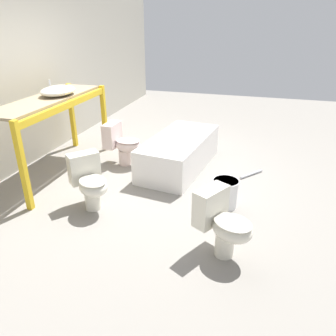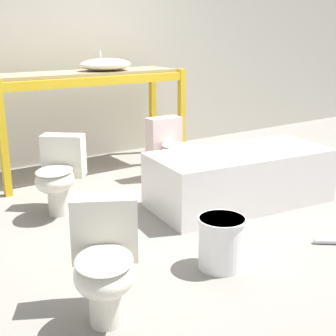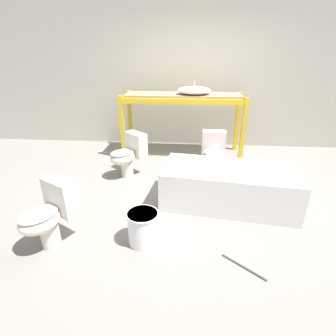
{
  "view_description": "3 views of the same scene",
  "coord_description": "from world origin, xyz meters",
  "px_view_note": "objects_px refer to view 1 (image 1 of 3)",
  "views": [
    {
      "loc": [
        -4.2,
        -1.53,
        2.17
      ],
      "look_at": [
        -0.64,
        -0.48,
        0.46
      ],
      "focal_mm": 35.0,
      "sensor_mm": 36.0,
      "label": 1
    },
    {
      "loc": [
        -2.54,
        -3.37,
        1.56
      ],
      "look_at": [
        -0.46,
        -0.41,
        0.5
      ],
      "focal_mm": 50.0,
      "sensor_mm": 36.0,
      "label": 2
    },
    {
      "loc": [
        -0.14,
        -3.38,
        1.86
      ],
      "look_at": [
        -0.38,
        -0.38,
        0.49
      ],
      "focal_mm": 28.0,
      "sensor_mm": 36.0,
      "label": 3
    }
  ],
  "objects_px": {
    "bathtub_main": "(179,150)",
    "toilet_far": "(90,181)",
    "toilet_extra": "(122,143)",
    "sink_basin": "(58,91)",
    "bucket_white": "(225,193)",
    "toilet_near": "(223,222)"
  },
  "relations": [
    {
      "from": "toilet_near",
      "to": "bucket_white",
      "type": "relative_size",
      "value": 1.88
    },
    {
      "from": "sink_basin",
      "to": "toilet_near",
      "type": "relative_size",
      "value": 0.88
    },
    {
      "from": "toilet_near",
      "to": "toilet_extra",
      "type": "xyz_separation_m",
      "value": [
        1.76,
        1.84,
        0.0
      ]
    },
    {
      "from": "bathtub_main",
      "to": "bucket_white",
      "type": "xyz_separation_m",
      "value": [
        -0.97,
        -0.84,
        -0.1
      ]
    },
    {
      "from": "sink_basin",
      "to": "bathtub_main",
      "type": "relative_size",
      "value": 0.34
    },
    {
      "from": "bathtub_main",
      "to": "toilet_far",
      "type": "xyz_separation_m",
      "value": [
        -1.47,
        0.75,
        0.08
      ]
    },
    {
      "from": "toilet_near",
      "to": "toilet_far",
      "type": "height_order",
      "value": "same"
    },
    {
      "from": "toilet_near",
      "to": "toilet_far",
      "type": "xyz_separation_m",
      "value": [
        0.43,
        1.68,
        0.0
      ]
    },
    {
      "from": "sink_basin",
      "to": "bucket_white",
      "type": "distance_m",
      "value": 2.8
    },
    {
      "from": "toilet_far",
      "to": "bathtub_main",
      "type": "bearing_deg",
      "value": 13.84
    },
    {
      "from": "toilet_near",
      "to": "toilet_far",
      "type": "distance_m",
      "value": 1.73
    },
    {
      "from": "sink_basin",
      "to": "toilet_near",
      "type": "distance_m",
      "value": 3.12
    },
    {
      "from": "sink_basin",
      "to": "toilet_near",
      "type": "height_order",
      "value": "sink_basin"
    },
    {
      "from": "toilet_near",
      "to": "toilet_extra",
      "type": "relative_size",
      "value": 1.0
    },
    {
      "from": "toilet_near",
      "to": "toilet_extra",
      "type": "distance_m",
      "value": 2.55
    },
    {
      "from": "bathtub_main",
      "to": "toilet_extra",
      "type": "relative_size",
      "value": 2.61
    },
    {
      "from": "bathtub_main",
      "to": "toilet_near",
      "type": "height_order",
      "value": "toilet_near"
    },
    {
      "from": "toilet_far",
      "to": "sink_basin",
      "type": "bearing_deg",
      "value": 84.68
    },
    {
      "from": "bathtub_main",
      "to": "toilet_near",
      "type": "distance_m",
      "value": 2.11
    },
    {
      "from": "sink_basin",
      "to": "bathtub_main",
      "type": "xyz_separation_m",
      "value": [
        0.46,
        -1.71,
        -0.92
      ]
    },
    {
      "from": "toilet_far",
      "to": "toilet_extra",
      "type": "distance_m",
      "value": 1.35
    },
    {
      "from": "toilet_extra",
      "to": "bucket_white",
      "type": "relative_size",
      "value": 1.88
    }
  ]
}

